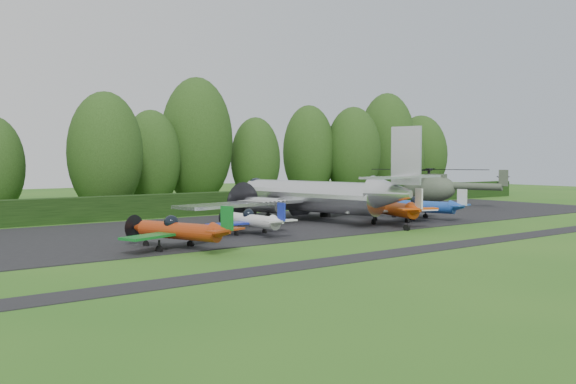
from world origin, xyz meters
TOP-DOWN VIEW (x-y plane):
  - ground at (0.00, 0.00)m, footprint 160.00×160.00m
  - apron at (0.00, 10.00)m, footprint 70.00×18.00m
  - taxiway_verge at (0.00, -6.00)m, footprint 70.00×2.00m
  - hedgerow at (0.00, 21.00)m, footprint 90.00×1.60m
  - transport_plane at (1.27, 9.49)m, footprint 23.85×18.29m
  - light_plane_red at (-14.68, 2.19)m, footprint 6.92×7.27m
  - light_plane_white at (-7.52, 5.26)m, footprint 6.22×6.54m
  - light_plane_orange at (4.90, 4.29)m, footprint 7.87×8.28m
  - light_plane_blue at (9.75, 5.47)m, footprint 7.01×7.38m
  - helicopter at (22.81, 15.52)m, footprint 12.46×14.59m
  - sign_board at (29.42, 20.50)m, footprint 2.98×0.11m
  - tree_1 at (3.71, 32.19)m, footprint 7.89×7.89m
  - tree_2 at (19.55, 31.96)m, footprint 6.52×6.52m
  - tree_3 at (38.72, 30.33)m, footprint 7.51×7.51m
  - tree_5 at (24.34, 28.99)m, footprint 6.93×6.93m
  - tree_7 at (-2.40, 30.87)m, footprint 6.01×6.01m
  - tree_9 at (11.06, 31.42)m, footprint 5.77×5.77m
  - tree_10 at (-8.89, 26.86)m, footprint 6.80×6.80m
  - tree_11 at (31.31, 29.82)m, footprint 7.59×7.59m
  - tree_12 at (32.77, 28.44)m, footprint 5.96×5.96m

SIDE VIEW (x-z plane):
  - ground at x=0.00m, z-range 0.00..0.00m
  - hedgerow at x=0.00m, z-range -1.00..1.00m
  - taxiway_verge at x=0.00m, z-range 0.00..0.00m
  - apron at x=0.00m, z-range 0.00..0.01m
  - light_plane_white at x=-7.52m, z-range -0.20..2.19m
  - light_plane_red at x=-14.68m, z-range -0.22..2.44m
  - light_plane_blue at x=9.75m, z-range -0.23..2.47m
  - sign_board at x=29.42m, z-range 0.30..1.97m
  - light_plane_orange at x=4.90m, z-range -0.25..2.77m
  - transport_plane at x=1.27m, z-range -1.69..5.95m
  - helicopter at x=22.81m, z-range 0.15..4.16m
  - tree_9 at x=11.06m, z-range -0.02..9.84m
  - tree_7 at x=-2.40m, z-range -0.01..10.06m
  - tree_12 at x=32.77m, z-range -0.02..10.42m
  - tree_3 at x=38.72m, z-range -0.01..11.12m
  - tree_10 at x=-8.89m, z-range -0.01..11.20m
  - tree_5 at x=24.34m, z-range -0.01..11.54m
  - tree_2 at x=19.55m, z-range -0.01..11.70m
  - tree_11 at x=31.31m, z-range -0.01..13.75m
  - tree_1 at x=3.71m, z-range -0.01..13.97m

